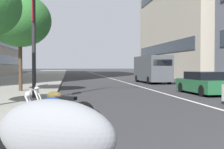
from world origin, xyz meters
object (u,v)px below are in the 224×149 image
(car_mid_block_traffic, at_px, (205,83))
(motorcycle_by_sign_pole, at_px, (58,117))
(motorcycle_far_end_row, at_px, (53,135))
(street_tree_mid_sidewalk, at_px, (20,21))
(delivery_van_ahead, at_px, (152,69))
(motorcycle_under_tarp, at_px, (59,109))

(car_mid_block_traffic, bearing_deg, motorcycle_by_sign_pole, 137.60)
(motorcycle_by_sign_pole, xyz_separation_m, car_mid_block_traffic, (9.47, -8.10, 0.22))
(motorcycle_far_end_row, height_order, street_tree_mid_sidewalk, street_tree_mid_sidewalk)
(car_mid_block_traffic, relative_size, delivery_van_ahead, 0.70)
(motorcycle_by_sign_pole, bearing_deg, street_tree_mid_sidewalk, -61.99)
(street_tree_mid_sidewalk, bearing_deg, motorcycle_by_sign_pole, -167.33)
(motorcycle_far_end_row, height_order, car_mid_block_traffic, car_mid_block_traffic)
(street_tree_mid_sidewalk, bearing_deg, motorcycle_under_tarp, -165.77)
(motorcycle_far_end_row, xyz_separation_m, street_tree_mid_sidewalk, (14.34, 2.61, 3.71))
(motorcycle_by_sign_pole, distance_m, street_tree_mid_sidewalk, 12.45)
(motorcycle_far_end_row, xyz_separation_m, car_mid_block_traffic, (12.28, -8.09, 0.00))
(street_tree_mid_sidewalk, bearing_deg, motorcycle_far_end_row, -169.70)
(motorcycle_under_tarp, relative_size, car_mid_block_traffic, 0.45)
(motorcycle_under_tarp, height_order, street_tree_mid_sidewalk, street_tree_mid_sidewalk)
(car_mid_block_traffic, xyz_separation_m, street_tree_mid_sidewalk, (2.06, 10.70, 3.71))
(delivery_van_ahead, bearing_deg, motorcycle_far_end_row, 159.16)
(motorcycle_under_tarp, distance_m, street_tree_mid_sidewalk, 11.15)
(motorcycle_by_sign_pole, distance_m, delivery_van_ahead, 23.03)
(car_mid_block_traffic, distance_m, street_tree_mid_sidewalk, 11.51)
(motorcycle_by_sign_pole, bearing_deg, car_mid_block_traffic, -115.21)
(motorcycle_far_end_row, height_order, delivery_van_ahead, delivery_van_ahead)
(motorcycle_far_end_row, xyz_separation_m, delivery_van_ahead, (24.27, -8.28, 0.77))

